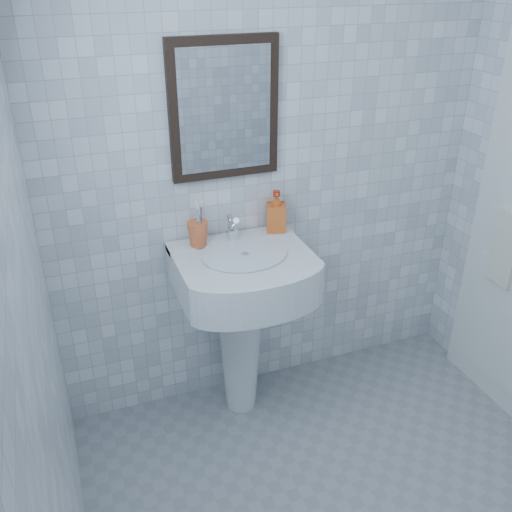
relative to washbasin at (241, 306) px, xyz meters
name	(u,v)px	position (x,y,z in m)	size (l,w,h in m)	color
wall_back	(271,167)	(0.24, 0.21, 0.61)	(2.20, 0.02, 2.50)	white
wall_left	(40,368)	(-0.86, -0.99, 0.61)	(0.02, 2.40, 2.50)	white
washbasin	(241,306)	(0.00, 0.00, 0.00)	(0.62, 0.45, 0.96)	white
faucet	(232,230)	(0.00, 0.11, 0.36)	(0.06, 0.12, 0.14)	silver
toothbrush_cup	(198,234)	(-0.17, 0.11, 0.37)	(0.10, 0.10, 0.12)	#DC5E30
soap_dispenser	(276,211)	(0.23, 0.14, 0.41)	(0.09, 0.09, 0.20)	#DC4F15
wall_mirror	(224,109)	(0.00, 0.19, 0.91)	(0.50, 0.04, 0.62)	black
hand_towel	(505,249)	(1.28, -0.31, 0.23)	(0.03, 0.16, 0.38)	beige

